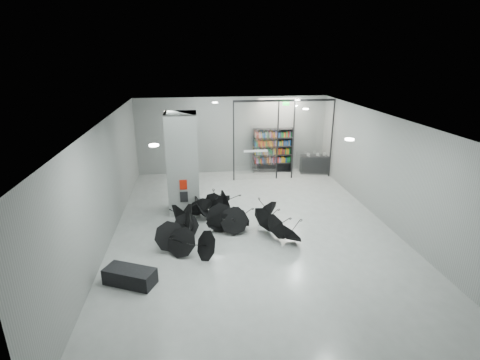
{
  "coord_description": "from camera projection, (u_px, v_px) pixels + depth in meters",
  "views": [
    {
      "loc": [
        -2.02,
        -11.86,
        6.08
      ],
      "look_at": [
        -0.3,
        1.5,
        1.4
      ],
      "focal_mm": 27.27,
      "sensor_mm": 36.0,
      "label": 1
    }
  ],
  "objects": [
    {
      "name": "shop_counter",
      "position": [
        315.0,
        164.0,
        19.51
      ],
      "size": [
        1.67,
        0.91,
        0.95
      ],
      "primitive_type": "cube",
      "rotation": [
        0.0,
        0.0,
        -0.18
      ],
      "color": "black",
      "rests_on": "ground"
    },
    {
      "name": "umbrella_cluster",
      "position": [
        217.0,
        223.0,
        13.13
      ],
      "size": [
        5.28,
        4.71,
        1.28
      ],
      "color": "black",
      "rests_on": "ground"
    },
    {
      "name": "bookshelf",
      "position": [
        273.0,
        150.0,
        19.55
      ],
      "size": [
        2.17,
        0.64,
        2.35
      ],
      "primitive_type": null,
      "rotation": [
        0.0,
        0.0,
        -0.1
      ],
      "color": "black",
      "rests_on": "ground"
    },
    {
      "name": "room",
      "position": [
        254.0,
        154.0,
        12.42
      ],
      "size": [
        14.0,
        14.02,
        4.01
      ],
      "color": "gray",
      "rests_on": "ground"
    },
    {
      "name": "info_panel",
      "position": [
        184.0,
        197.0,
        14.07
      ],
      "size": [
        0.3,
        0.03,
        0.42
      ],
      "primitive_type": "cube",
      "color": "black",
      "rests_on": "column"
    },
    {
      "name": "fire_cabinet",
      "position": [
        183.0,
        185.0,
        13.9
      ],
      "size": [
        0.28,
        0.04,
        0.38
      ],
      "primitive_type": "cube",
      "color": "#A50A07",
      "rests_on": "column"
    },
    {
      "name": "exit_sign",
      "position": [
        286.0,
        104.0,
        17.35
      ],
      "size": [
        0.3,
        0.06,
        0.15
      ],
      "primitive_type": "cube",
      "color": "#0CE533",
      "rests_on": "room"
    },
    {
      "name": "bench",
      "position": [
        130.0,
        276.0,
        10.12
      ],
      "size": [
        1.54,
        1.14,
        0.46
      ],
      "primitive_type": "cube",
      "rotation": [
        0.0,
        0.0,
        -0.43
      ],
      "color": "black",
      "rests_on": "ground"
    },
    {
      "name": "glass_partition",
      "position": [
        283.0,
        137.0,
        18.08
      ],
      "size": [
        5.06,
        0.08,
        4.0
      ],
      "color": "silver",
      "rests_on": "ground"
    },
    {
      "name": "column",
      "position": [
        183.0,
        164.0,
        14.27
      ],
      "size": [
        1.2,
        1.2,
        4.0
      ],
      "primitive_type": "cube",
      "color": "slate",
      "rests_on": "ground"
    }
  ]
}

